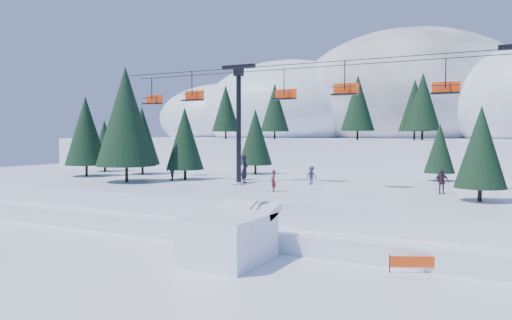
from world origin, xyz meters
The scene contains 10 objects.
ground centered at (0.00, 0.00, 0.00)m, with size 160.00×160.00×0.00m, color white.
mid_shelf centered at (0.00, 18.00, 1.25)m, with size 70.00×22.00×2.50m, color white.
berm centered at (0.00, 8.00, 0.55)m, with size 70.00×6.00×1.10m, color white.
mountain_ridge centered at (-5.10, 73.40, 9.64)m, with size 119.00×60.36×26.46m.
jump_kicker centered at (-0.52, 2.24, 1.35)m, with size 3.67×5.00×5.61m.
chairlift centered at (0.78, 18.05, 9.32)m, with size 46.00×3.21×10.28m.
conifer_stand centered at (-1.94, 18.07, 6.88)m, with size 61.53×17.75×10.15m.
distant_skiers centered at (-1.09, 17.70, 3.34)m, with size 34.00×9.65×1.83m.
banner_near centered at (8.68, 4.70, 0.54)m, with size 2.60×1.24×0.90m.
banner_far centered at (9.13, 5.99, 0.54)m, with size 2.83×0.46×0.90m.
Camera 1 is at (12.84, -20.05, 6.74)m, focal length 35.00 mm.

